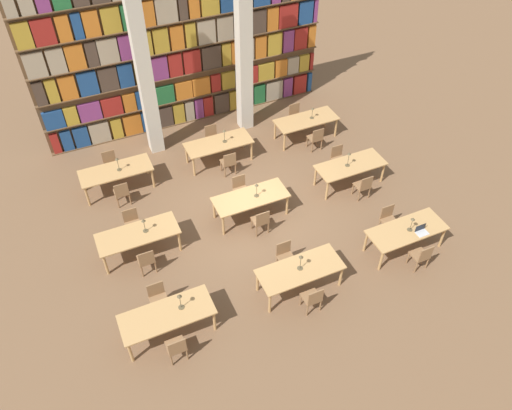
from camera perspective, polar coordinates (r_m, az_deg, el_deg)
name	(u,v)px	position (r m, az deg, el deg)	size (l,w,h in m)	color
ground_plane	(252,216)	(14.53, -0.45, -1.22)	(40.00, 40.00, 0.00)	brown
bookshelf_bank	(184,50)	(17.12, -8.22, 17.15)	(9.83, 0.35, 5.50)	brown
pillar_left	(143,67)	(15.66, -12.78, 15.10)	(0.44, 0.44, 6.00)	beige
pillar_center	(244,46)	(16.49, -1.40, 17.68)	(0.44, 0.44, 6.00)	beige
reading_table_0	(167,316)	(11.73, -10.13, -12.38)	(2.13, 0.87, 0.75)	tan
chair_0	(177,347)	(11.50, -9.06, -15.76)	(0.42, 0.40, 0.87)	olive
chair_1	(158,298)	(12.31, -11.13, -10.35)	(0.42, 0.40, 0.87)	olive
desk_lamp_0	(180,299)	(11.44, -8.70, -10.57)	(0.14, 0.14, 0.49)	brown
reading_table_1	(300,271)	(12.36, 5.06, -7.49)	(2.13, 0.87, 0.75)	tan
chair_2	(313,298)	(12.15, 6.48, -10.54)	(0.42, 0.40, 0.87)	olive
chair_3	(285,256)	(12.90, 3.37, -5.82)	(0.42, 0.40, 0.87)	olive
desk_lamp_1	(301,260)	(12.05, 5.14, -6.25)	(0.14, 0.14, 0.49)	brown
reading_table_2	(407,231)	(13.76, 16.83, -2.90)	(2.13, 0.87, 0.75)	tan
chair_4	(421,256)	(13.57, 18.37, -5.52)	(0.42, 0.40, 0.87)	olive
chair_5	(388,219)	(14.25, 14.90, -1.57)	(0.42, 0.40, 0.87)	olive
desk_lamp_2	(412,222)	(13.50, 17.42, -1.85)	(0.14, 0.14, 0.45)	brown
laptop	(422,231)	(13.71, 18.40, -2.88)	(0.32, 0.22, 0.21)	silver
reading_table_3	(138,235)	(13.44, -13.34, -3.40)	(2.13, 0.87, 0.75)	tan
chair_6	(146,260)	(13.10, -12.42, -6.13)	(0.42, 0.40, 0.87)	olive
chair_7	(132,223)	(14.09, -13.95, -1.97)	(0.42, 0.40, 0.87)	olive
desk_lamp_3	(144,223)	(13.18, -12.69, -2.04)	(0.14, 0.14, 0.44)	brown
reading_table_4	(251,199)	(14.06, -0.62, 0.72)	(2.13, 0.87, 0.75)	tan
chair_8	(261,221)	(13.73, 0.57, -1.79)	(0.42, 0.40, 0.87)	olive
chair_9	(240,189)	(14.68, -1.79, 1.89)	(0.42, 0.40, 0.87)	olive
desk_lamp_4	(257,188)	(13.82, 0.07, 1.98)	(0.14, 0.14, 0.46)	brown
reading_table_5	(350,166)	(15.40, 10.74, 4.35)	(2.13, 0.87, 0.75)	tan
chair_10	(363,186)	(15.11, 12.17, 2.17)	(0.42, 0.40, 0.87)	olive
chair_11	(338,158)	(15.99, 9.36, 5.34)	(0.42, 0.40, 0.87)	olive
desk_lamp_5	(349,157)	(15.08, 10.55, 5.44)	(0.14, 0.14, 0.50)	brown
reading_table_6	(116,172)	(15.51, -15.72, 3.65)	(2.13, 0.87, 0.75)	tan
chair_12	(122,192)	(15.08, -15.11, 1.42)	(0.42, 0.40, 0.87)	olive
chair_13	(111,164)	(16.20, -16.27, 4.56)	(0.42, 0.40, 0.87)	olive
desk_lamp_6	(117,162)	(15.24, -15.56, 4.79)	(0.14, 0.14, 0.46)	brown
reading_table_7	(219,144)	(16.03, -4.30, 6.91)	(2.13, 0.87, 0.75)	tan
chair_14	(229,162)	(15.63, -3.15, 4.91)	(0.42, 0.40, 0.87)	olive
chair_15	(212,137)	(16.72, -5.02, 7.75)	(0.42, 0.40, 0.87)	olive
desk_lamp_7	(224,134)	(15.83, -3.64, 8.15)	(0.14, 0.14, 0.47)	brown
reading_table_8	(306,121)	(17.13, 5.76, 9.51)	(2.13, 0.87, 0.75)	tan
chair_16	(316,138)	(16.73, 6.85, 7.64)	(0.42, 0.40, 0.87)	olive
chair_17	(296,115)	(17.75, 4.54, 10.18)	(0.42, 0.40, 0.87)	olive
desk_lamp_8	(312,111)	(17.01, 6.47, 10.64)	(0.14, 0.14, 0.42)	brown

